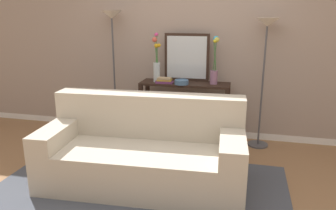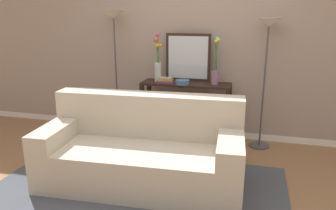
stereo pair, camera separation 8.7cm
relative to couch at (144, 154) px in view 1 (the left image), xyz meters
The scene contains 13 objects.
ground_plane 0.53m from the couch, 56.89° to the right, with size 16.00×16.00×0.02m, color #936B47.
back_wall 1.94m from the couch, 81.61° to the left, with size 12.00×0.15×2.86m.
area_rug 0.35m from the couch, 88.65° to the right, with size 2.88×1.63×0.01m.
couch is the anchor object (origin of this frame).
console_table 1.26m from the couch, 81.45° to the left, with size 1.17×0.35×0.81m.
floor_lamp_left 1.85m from the couch, 123.11° to the left, with size 0.28×0.28×1.72m.
floor_lamp_right 1.99m from the couch, 47.45° to the left, with size 0.28×0.28×1.64m.
wall_mirror 1.60m from the couch, 82.66° to the left, with size 0.60×0.02×0.63m.
vase_tall_flowers 1.41m from the couch, 99.18° to the left, with size 0.10×0.12×0.64m.
vase_short_flowers 1.54m from the couch, 65.53° to the left, with size 0.10×0.13×0.61m.
fruit_bowl 1.24m from the couch, 81.81° to the left, with size 0.18×0.18×0.06m.
book_stack 1.26m from the couch, 93.75° to the left, with size 0.23×0.15×0.07m.
book_row_under_console 1.25m from the couch, 95.62° to the left, with size 0.35×0.18×0.12m.
Camera 1 is at (0.73, -2.55, 1.69)m, focal length 34.80 mm.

